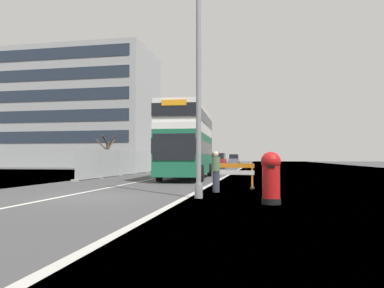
# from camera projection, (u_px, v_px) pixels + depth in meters

# --- Properties ---
(ground) EXTENTS (140.00, 280.00, 0.10)m
(ground) POSITION_uv_depth(u_px,v_px,m) (111.00, 198.00, 12.98)
(ground) COLOR #424244
(double_decker_bus) EXTENTS (3.23, 10.65, 4.77)m
(double_decker_bus) POSITION_uv_depth(u_px,v_px,m) (188.00, 142.00, 24.88)
(double_decker_bus) COLOR #196042
(double_decker_bus) RESTS_ON ground
(lamppost_foreground) EXTENTS (0.29, 0.70, 9.52)m
(lamppost_foreground) POSITION_uv_depth(u_px,v_px,m) (199.00, 71.00, 12.78)
(lamppost_foreground) COLOR gray
(lamppost_foreground) RESTS_ON ground
(red_pillar_postbox) EXTENTS (0.61, 0.61, 1.61)m
(red_pillar_postbox) POSITION_uv_depth(u_px,v_px,m) (271.00, 175.00, 11.05)
(red_pillar_postbox) COLOR black
(red_pillar_postbox) RESTS_ON ground
(roadworks_barrier) EXTENTS (1.87, 0.74, 1.16)m
(roadworks_barrier) POSITION_uv_depth(u_px,v_px,m) (234.00, 172.00, 16.69)
(roadworks_barrier) COLOR orange
(roadworks_barrier) RESTS_ON ground
(construction_site_fence) EXTENTS (0.44, 17.20, 2.07)m
(construction_site_fence) POSITION_uv_depth(u_px,v_px,m) (127.00, 163.00, 29.91)
(construction_site_fence) COLOR #A8AAAD
(construction_site_fence) RESTS_ON ground
(car_oncoming_near) EXTENTS (1.96, 4.08, 1.99)m
(car_oncoming_near) POSITION_uv_depth(u_px,v_px,m) (186.00, 162.00, 41.61)
(car_oncoming_near) COLOR slate
(car_oncoming_near) RESTS_ON ground
(car_receding_mid) EXTENTS (2.02, 4.59, 2.07)m
(car_receding_mid) POSITION_uv_depth(u_px,v_px,m) (219.00, 161.00, 49.54)
(car_receding_mid) COLOR maroon
(car_receding_mid) RESTS_ON ground
(car_receding_far) EXTENTS (2.02, 4.50, 2.29)m
(car_receding_far) POSITION_uv_depth(u_px,v_px,m) (206.00, 160.00, 58.96)
(car_receding_far) COLOR slate
(car_receding_far) RESTS_ON ground
(car_far_side) EXTENTS (1.97, 4.12, 2.10)m
(car_far_side) POSITION_uv_depth(u_px,v_px,m) (234.00, 160.00, 67.96)
(car_far_side) COLOR slate
(car_far_side) RESTS_ON ground
(bare_tree_far_verge_near) EXTENTS (2.70, 3.46, 4.08)m
(bare_tree_far_verge_near) POSITION_uv_depth(u_px,v_px,m) (108.00, 152.00, 42.41)
(bare_tree_far_verge_near) COLOR #4C3D2D
(bare_tree_far_verge_near) RESTS_ON ground
(bare_tree_far_verge_mid) EXTENTS (2.44, 1.93, 5.08)m
(bare_tree_far_verge_mid) POSITION_uv_depth(u_px,v_px,m) (163.00, 153.00, 63.97)
(bare_tree_far_verge_mid) COLOR #4C3D2D
(bare_tree_far_verge_mid) RESTS_ON ground
(pedestrian_at_kerb) EXTENTS (0.34, 0.34, 1.69)m
(pedestrian_at_kerb) POSITION_uv_depth(u_px,v_px,m) (216.00, 172.00, 14.83)
(pedestrian_at_kerb) COLOR #2D3342
(pedestrian_at_kerb) RESTS_ON ground
(backdrop_office_block) EXTENTS (31.14, 12.76, 18.43)m
(backdrop_office_block) POSITION_uv_depth(u_px,v_px,m) (59.00, 111.00, 59.23)
(backdrop_office_block) COLOR #9EA0A3
(backdrop_office_block) RESTS_ON ground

